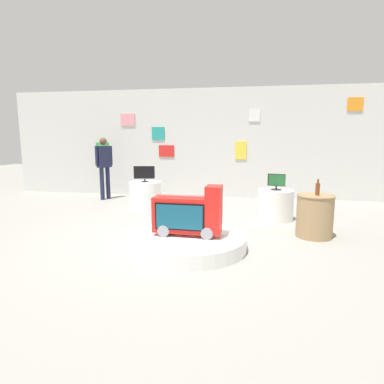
{
  "coord_description": "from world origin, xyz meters",
  "views": [
    {
      "loc": [
        1.21,
        -5.31,
        1.71
      ],
      "look_at": [
        0.32,
        -0.08,
        0.84
      ],
      "focal_mm": 29.91,
      "sensor_mm": 36.0,
      "label": 1
    }
  ],
  "objects_px": {
    "main_display_pedestal": "(187,242)",
    "tv_on_left_rear": "(145,173)",
    "bottle_on_side_table": "(318,189)",
    "side_table_round": "(315,216)",
    "display_pedestal_left_rear": "(145,194)",
    "display_pedestal_center_rear": "(275,205)",
    "novelty_firetruck_tv": "(189,215)",
    "tv_on_center_rear": "(277,182)",
    "shopper_browsing_near_truck": "(104,163)"
  },
  "relations": [
    {
      "from": "display_pedestal_left_rear",
      "to": "display_pedestal_center_rear",
      "type": "distance_m",
      "value": 3.28
    },
    {
      "from": "main_display_pedestal",
      "to": "bottle_on_side_table",
      "type": "height_order",
      "value": "bottle_on_side_table"
    },
    {
      "from": "display_pedestal_center_rear",
      "to": "shopper_browsing_near_truck",
      "type": "distance_m",
      "value": 4.98
    },
    {
      "from": "novelty_firetruck_tv",
      "to": "tv_on_center_rear",
      "type": "relative_size",
      "value": 2.95
    },
    {
      "from": "main_display_pedestal",
      "to": "novelty_firetruck_tv",
      "type": "bearing_deg",
      "value": -20.09
    },
    {
      "from": "main_display_pedestal",
      "to": "shopper_browsing_near_truck",
      "type": "bearing_deg",
      "value": 129.43
    },
    {
      "from": "main_display_pedestal",
      "to": "side_table_round",
      "type": "height_order",
      "value": "side_table_round"
    },
    {
      "from": "shopper_browsing_near_truck",
      "to": "display_pedestal_left_rear",
      "type": "bearing_deg",
      "value": -29.75
    },
    {
      "from": "novelty_firetruck_tv",
      "to": "tv_on_left_rear",
      "type": "xyz_separation_m",
      "value": [
        -1.67,
        2.95,
        0.33
      ]
    },
    {
      "from": "tv_on_left_rear",
      "to": "bottle_on_side_table",
      "type": "xyz_separation_m",
      "value": [
        3.77,
        -1.98,
        -0.01
      ]
    },
    {
      "from": "tv_on_center_rear",
      "to": "display_pedestal_center_rear",
      "type": "bearing_deg",
      "value": 105.41
    },
    {
      "from": "tv_on_left_rear",
      "to": "tv_on_center_rear",
      "type": "bearing_deg",
      "value": -13.96
    },
    {
      "from": "novelty_firetruck_tv",
      "to": "bottle_on_side_table",
      "type": "xyz_separation_m",
      "value": [
        2.1,
        0.98,
        0.32
      ]
    },
    {
      "from": "main_display_pedestal",
      "to": "tv_on_left_rear",
      "type": "bearing_deg",
      "value": 119.21
    },
    {
      "from": "side_table_round",
      "to": "bottle_on_side_table",
      "type": "distance_m",
      "value": 0.48
    },
    {
      "from": "novelty_firetruck_tv",
      "to": "tv_on_left_rear",
      "type": "height_order",
      "value": "tv_on_left_rear"
    },
    {
      "from": "tv_on_left_rear",
      "to": "side_table_round",
      "type": "relative_size",
      "value": 0.75
    },
    {
      "from": "display_pedestal_left_rear",
      "to": "bottle_on_side_table",
      "type": "bearing_deg",
      "value": -27.76
    },
    {
      "from": "novelty_firetruck_tv",
      "to": "side_table_round",
      "type": "xyz_separation_m",
      "value": [
        2.08,
        1.0,
        -0.17
      ]
    },
    {
      "from": "main_display_pedestal",
      "to": "bottle_on_side_table",
      "type": "xyz_separation_m",
      "value": [
        2.12,
        0.97,
        0.76
      ]
    },
    {
      "from": "main_display_pedestal",
      "to": "display_pedestal_center_rear",
      "type": "xyz_separation_m",
      "value": [
        1.53,
        2.16,
        0.21
      ]
    },
    {
      "from": "tv_on_center_rear",
      "to": "side_table_round",
      "type": "relative_size",
      "value": 0.48
    },
    {
      "from": "main_display_pedestal",
      "to": "tv_on_center_rear",
      "type": "height_order",
      "value": "tv_on_center_rear"
    },
    {
      "from": "display_pedestal_center_rear",
      "to": "shopper_browsing_near_truck",
      "type": "relative_size",
      "value": 0.43
    },
    {
      "from": "main_display_pedestal",
      "to": "tv_on_left_rear",
      "type": "distance_m",
      "value": 3.46
    },
    {
      "from": "tv_on_center_rear",
      "to": "side_table_round",
      "type": "height_order",
      "value": "tv_on_center_rear"
    },
    {
      "from": "display_pedestal_center_rear",
      "to": "tv_on_center_rear",
      "type": "height_order",
      "value": "tv_on_center_rear"
    },
    {
      "from": "tv_on_left_rear",
      "to": "display_pedestal_center_rear",
      "type": "xyz_separation_m",
      "value": [
        3.18,
        -0.79,
        -0.56
      ]
    },
    {
      "from": "tv_on_center_rear",
      "to": "bottle_on_side_table",
      "type": "relative_size",
      "value": 1.29
    },
    {
      "from": "display_pedestal_left_rear",
      "to": "tv_on_center_rear",
      "type": "xyz_separation_m",
      "value": [
        3.18,
        -0.8,
        0.5
      ]
    },
    {
      "from": "main_display_pedestal",
      "to": "display_pedestal_left_rear",
      "type": "distance_m",
      "value": 3.39
    },
    {
      "from": "novelty_firetruck_tv",
      "to": "shopper_browsing_near_truck",
      "type": "bearing_deg",
      "value": 129.57
    },
    {
      "from": "tv_on_left_rear",
      "to": "display_pedestal_center_rear",
      "type": "relative_size",
      "value": 0.75
    },
    {
      "from": "novelty_firetruck_tv",
      "to": "tv_on_center_rear",
      "type": "xyz_separation_m",
      "value": [
        1.51,
        2.16,
        0.27
      ]
    },
    {
      "from": "display_pedestal_left_rear",
      "to": "tv_on_left_rear",
      "type": "bearing_deg",
      "value": -101.67
    },
    {
      "from": "bottle_on_side_table",
      "to": "side_table_round",
      "type": "bearing_deg",
      "value": 122.38
    },
    {
      "from": "main_display_pedestal",
      "to": "bottle_on_side_table",
      "type": "relative_size",
      "value": 6.57
    },
    {
      "from": "main_display_pedestal",
      "to": "side_table_round",
      "type": "bearing_deg",
      "value": 25.19
    },
    {
      "from": "tv_on_center_rear",
      "to": "bottle_on_side_table",
      "type": "xyz_separation_m",
      "value": [
        0.59,
        -1.19,
        0.04
      ]
    },
    {
      "from": "display_pedestal_left_rear",
      "to": "side_table_round",
      "type": "height_order",
      "value": "side_table_round"
    },
    {
      "from": "side_table_round",
      "to": "shopper_browsing_near_truck",
      "type": "height_order",
      "value": "shopper_browsing_near_truck"
    },
    {
      "from": "main_display_pedestal",
      "to": "shopper_browsing_near_truck",
      "type": "height_order",
      "value": "shopper_browsing_near_truck"
    },
    {
      "from": "tv_on_center_rear",
      "to": "shopper_browsing_near_truck",
      "type": "distance_m",
      "value": 4.94
    },
    {
      "from": "main_display_pedestal",
      "to": "side_table_round",
      "type": "xyz_separation_m",
      "value": [
        2.11,
        0.99,
        0.27
      ]
    },
    {
      "from": "tv_on_left_rear",
      "to": "tv_on_center_rear",
      "type": "relative_size",
      "value": 1.56
    },
    {
      "from": "tv_on_center_rear",
      "to": "main_display_pedestal",
      "type": "bearing_deg",
      "value": -125.45
    },
    {
      "from": "shopper_browsing_near_truck",
      "to": "main_display_pedestal",
      "type": "bearing_deg",
      "value": -50.57
    },
    {
      "from": "tv_on_center_rear",
      "to": "bottle_on_side_table",
      "type": "height_order",
      "value": "bottle_on_side_table"
    },
    {
      "from": "tv_on_center_rear",
      "to": "tv_on_left_rear",
      "type": "bearing_deg",
      "value": 166.04
    },
    {
      "from": "display_pedestal_left_rear",
      "to": "novelty_firetruck_tv",
      "type": "bearing_deg",
      "value": -60.58
    }
  ]
}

